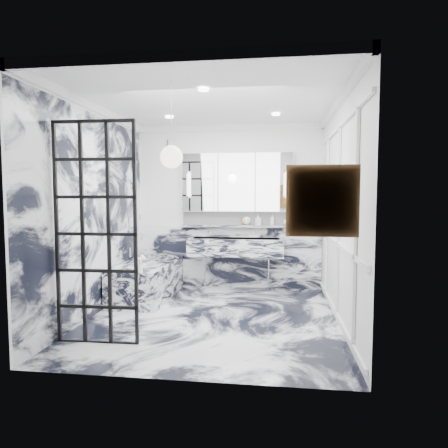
# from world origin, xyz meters

# --- Properties ---
(floor) EXTENTS (3.60, 3.60, 0.00)m
(floor) POSITION_xyz_m (0.00, 0.00, 0.00)
(floor) COLOR silver
(floor) RESTS_ON ground
(ceiling) EXTENTS (3.60, 3.60, 0.00)m
(ceiling) POSITION_xyz_m (0.00, 0.00, 2.80)
(ceiling) COLOR white
(ceiling) RESTS_ON wall_back
(wall_back) EXTENTS (3.60, 0.00, 3.60)m
(wall_back) POSITION_xyz_m (0.00, 1.80, 1.40)
(wall_back) COLOR white
(wall_back) RESTS_ON floor
(wall_front) EXTENTS (3.60, 0.00, 3.60)m
(wall_front) POSITION_xyz_m (0.00, -1.80, 1.40)
(wall_front) COLOR white
(wall_front) RESTS_ON floor
(wall_left) EXTENTS (0.00, 3.60, 3.60)m
(wall_left) POSITION_xyz_m (-1.60, 0.00, 1.40)
(wall_left) COLOR white
(wall_left) RESTS_ON floor
(wall_right) EXTENTS (0.00, 3.60, 3.60)m
(wall_right) POSITION_xyz_m (1.60, 0.00, 1.40)
(wall_right) COLOR white
(wall_right) RESTS_ON floor
(marble_clad_back) EXTENTS (3.18, 0.05, 1.05)m
(marble_clad_back) POSITION_xyz_m (0.00, 1.78, 0.53)
(marble_clad_back) COLOR silver
(marble_clad_back) RESTS_ON floor
(marble_clad_left) EXTENTS (0.02, 3.56, 2.68)m
(marble_clad_left) POSITION_xyz_m (-1.59, 0.00, 1.34)
(marble_clad_left) COLOR silver
(marble_clad_left) RESTS_ON floor
(panel_molding) EXTENTS (0.03, 3.40, 2.30)m
(panel_molding) POSITION_xyz_m (1.58, 0.00, 1.30)
(panel_molding) COLOR white
(panel_molding) RESTS_ON floor
(soap_bottle_a) EXTENTS (0.07, 0.08, 0.19)m
(soap_bottle_a) POSITION_xyz_m (0.76, 1.71, 1.18)
(soap_bottle_a) COLOR #8C5919
(soap_bottle_a) RESTS_ON ledge
(soap_bottle_b) EXTENTS (0.11, 0.11, 0.19)m
(soap_bottle_b) POSITION_xyz_m (0.51, 1.71, 1.18)
(soap_bottle_b) COLOR #4C4C51
(soap_bottle_b) RESTS_ON ledge
(soap_bottle_c) EXTENTS (0.16, 0.16, 0.16)m
(soap_bottle_c) POSITION_xyz_m (1.00, 1.71, 1.17)
(soap_bottle_c) COLOR silver
(soap_bottle_c) RESTS_ON ledge
(face_pot) EXTENTS (0.14, 0.14, 0.14)m
(face_pot) POSITION_xyz_m (0.32, 1.71, 1.17)
(face_pot) COLOR white
(face_pot) RESTS_ON ledge
(amber_bottle) EXTENTS (0.04, 0.04, 0.10)m
(amber_bottle) POSITION_xyz_m (0.24, 1.71, 1.14)
(amber_bottle) COLOR #8C5919
(amber_bottle) RESTS_ON ledge
(flower_vase) EXTENTS (0.07, 0.07, 0.12)m
(flower_vase) POSITION_xyz_m (-1.02, 0.10, 0.61)
(flower_vase) COLOR silver
(flower_vase) RESTS_ON bathtub
(crittall_door) EXTENTS (0.88, 0.06, 2.38)m
(crittall_door) POSITION_xyz_m (-1.10, -1.04, 1.19)
(crittall_door) COLOR black
(crittall_door) RESTS_ON floor
(artwork) EXTENTS (0.49, 0.05, 0.49)m
(artwork) POSITION_xyz_m (1.19, -1.76, 1.56)
(artwork) COLOR #B66912
(artwork) RESTS_ON wall_front
(pendant_light) EXTENTS (0.22, 0.22, 0.22)m
(pendant_light) POSITION_xyz_m (-0.23, -1.16, 1.99)
(pendant_light) COLOR white
(pendant_light) RESTS_ON ceiling
(trough_sink) EXTENTS (1.60, 0.45, 0.30)m
(trough_sink) POSITION_xyz_m (0.15, 1.55, 0.73)
(trough_sink) COLOR silver
(trough_sink) RESTS_ON wall_back
(ledge) EXTENTS (1.90, 0.14, 0.04)m
(ledge) POSITION_xyz_m (0.15, 1.72, 1.07)
(ledge) COLOR silver
(ledge) RESTS_ON wall_back
(subway_tile) EXTENTS (1.90, 0.03, 0.23)m
(subway_tile) POSITION_xyz_m (0.15, 1.78, 1.21)
(subway_tile) COLOR white
(subway_tile) RESTS_ON wall_back
(mirror_cabinet) EXTENTS (1.90, 0.16, 1.00)m
(mirror_cabinet) POSITION_xyz_m (0.15, 1.73, 1.82)
(mirror_cabinet) COLOR white
(mirror_cabinet) RESTS_ON wall_back
(sconce_left) EXTENTS (0.07, 0.07, 0.40)m
(sconce_left) POSITION_xyz_m (-0.67, 1.63, 1.78)
(sconce_left) COLOR white
(sconce_left) RESTS_ON mirror_cabinet
(sconce_right) EXTENTS (0.07, 0.07, 0.40)m
(sconce_right) POSITION_xyz_m (0.97, 1.63, 1.78)
(sconce_right) COLOR white
(sconce_right) RESTS_ON mirror_cabinet
(bathtub) EXTENTS (0.75, 1.65, 0.55)m
(bathtub) POSITION_xyz_m (-1.18, 0.90, 0.28)
(bathtub) COLOR silver
(bathtub) RESTS_ON floor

